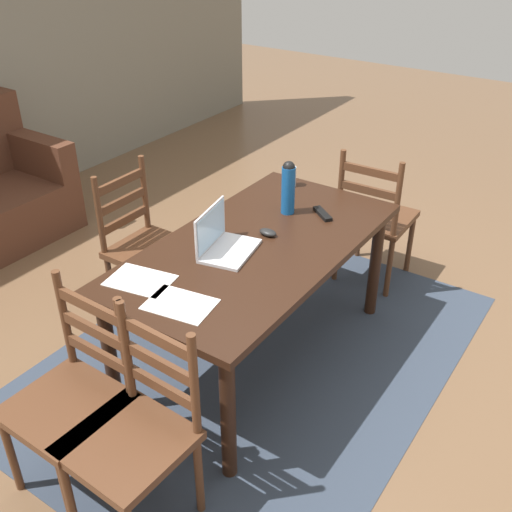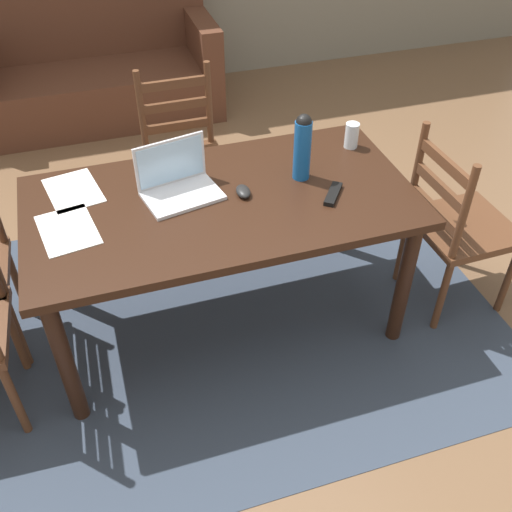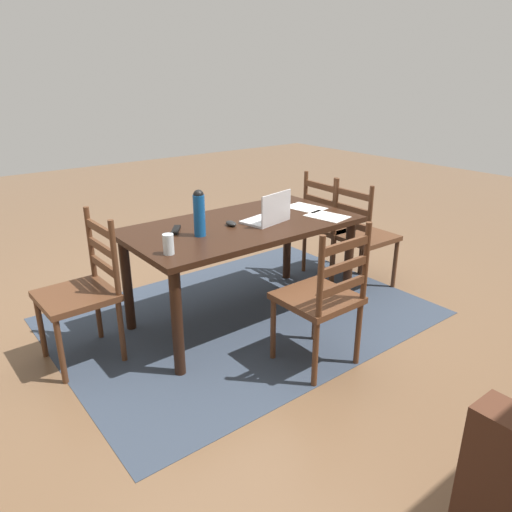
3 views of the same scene
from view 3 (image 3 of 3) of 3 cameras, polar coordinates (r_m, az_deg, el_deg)
name	(u,v)px [view 3 (image 3 of 3)]	position (r m, az deg, el deg)	size (l,w,h in m)	color
ground_plane	(243,316)	(3.71, -1.51, -7.17)	(14.00, 14.00, 0.00)	brown
area_rug	(243,316)	(3.71, -1.51, -7.13)	(2.69, 1.98, 0.01)	#333D4C
dining_table	(243,235)	(3.45, -1.61, 2.48)	(1.67, 0.88, 0.75)	black
chair_left_far	(362,236)	(4.13, 12.55, 2.31)	(0.45, 0.45, 0.95)	#56331E
chair_right_near	(82,292)	(3.20, -20.02, -4.10)	(0.45, 0.45, 0.95)	#56331E
chair_far_head	(322,298)	(2.96, 7.86, -5.03)	(0.44, 0.44, 0.95)	#56331E
chair_left_near	(332,226)	(4.35, 9.01, 3.50)	(0.46, 0.46, 0.95)	#56331E
laptop	(270,215)	(3.42, 1.64, 4.95)	(0.36, 0.28, 0.23)	silver
water_bottle	(199,212)	(3.13, -6.79, 5.21)	(0.08, 0.08, 0.31)	#145199
drinking_glass	(168,244)	(2.86, -10.41, 1.39)	(0.07, 0.07, 0.12)	silver
computer_mouse	(231,223)	(3.36, -3.02, 3.90)	(0.06, 0.10, 0.03)	black
tv_remote	(176,230)	(3.28, -9.53, 3.09)	(0.04, 0.17, 0.02)	black
paper_stack_left	(305,208)	(3.84, 5.92, 5.76)	(0.21, 0.30, 0.00)	white
paper_stack_right	(327,216)	(3.62, 8.47, 4.71)	(0.21, 0.30, 0.00)	white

